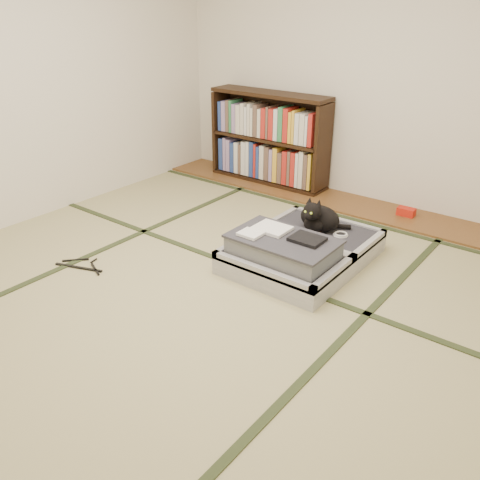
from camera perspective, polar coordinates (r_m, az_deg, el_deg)
The scene contains 10 objects.
floor at distance 3.41m, azimuth -4.28°, elevation -5.58°, with size 4.50×4.50×0.00m, color tan.
wood_strip at distance 4.92m, azimuth 11.39°, elevation 4.19°, with size 4.00×0.50×0.02m, color brown.
red_item at distance 4.72m, azimuth 18.15°, elevation 3.04°, with size 0.15×0.09×0.07m, color red.
room_shell at distance 2.94m, azimuth -5.26°, elevation 19.64°, with size 4.50×4.50×4.50m.
tatami_borders at distance 3.74m, azimuth 0.74°, elevation -2.45°, with size 4.00×4.50×0.01m.
bookcase at distance 5.28m, azimuth 3.26°, elevation 11.15°, with size 1.28×0.29×0.92m.
suitcase at distance 3.69m, azimuth 6.67°, elevation -1.15°, with size 0.82×1.09×0.32m.
cat at distance 3.86m, azimuth 8.78°, elevation 2.47°, with size 0.36×0.37×0.29m.
cable_coil at distance 3.85m, azimuth 11.23°, elevation 0.61°, with size 0.11×0.11×0.03m.
hanger at distance 3.85m, azimuth -17.30°, elevation -2.79°, with size 0.39×0.24×0.01m.
Camera 1 is at (1.98, -2.15, 1.76)m, focal length 38.00 mm.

